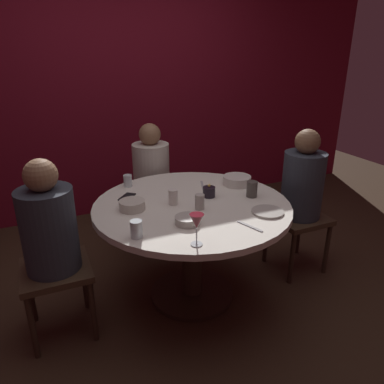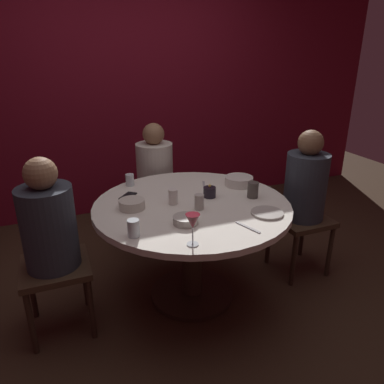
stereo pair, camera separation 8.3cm
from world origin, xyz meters
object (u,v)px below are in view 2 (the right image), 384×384
cell_phone (128,196)px  cup_by_right_diner (199,202)px  dining_table (192,224)px  cup_by_left_diner (173,197)px  cup_near_candle (134,228)px  cup_far_edge (253,190)px  bowl_salad_center (186,220)px  seated_diner_back (155,171)px  seated_diner_right (305,188)px  cup_center_front (130,180)px  candle_holder (210,192)px  dinner_plate (267,213)px  bowl_small_white (132,204)px  bowl_serving_large (239,181)px  seated_diner_left (49,229)px  wine_glass (193,223)px

cell_phone → cup_by_right_diner: size_ratio=1.42×
dining_table → cup_by_left_diner: 0.24m
cup_near_candle → cup_far_edge: cup_far_edge is taller
bowl_salad_center → cup_by_right_diner: (0.16, 0.16, 0.03)m
seated_diner_back → cup_far_edge: 1.04m
cell_phone → cup_far_edge: size_ratio=1.27×
seated_diner_right → cup_center_front: (-1.23, 0.49, 0.06)m
seated_diner_right → bowl_salad_center: seated_diner_right is taller
bowl_salad_center → cup_far_edge: bearing=19.9°
cup_center_front → cup_far_edge: 0.91m
candle_holder → dinner_plate: (0.22, -0.39, -0.03)m
cup_by_right_diner → bowl_small_white: bearing=157.5°
cell_phone → bowl_salad_center: 0.59m
seated_diner_back → cup_by_left_diner: 0.86m
bowl_serving_large → bowl_small_white: (-0.85, -0.13, -0.00)m
candle_holder → bowl_salad_center: (-0.30, -0.33, -0.01)m
bowl_salad_center → cup_near_candle: (-0.32, -0.04, 0.03)m
seated_diner_back → candle_holder: seated_diner_back is taller
bowl_serving_large → cup_by_right_diner: 0.54m
cup_by_right_diner → cup_center_front: cup_by_right_diner is taller
bowl_small_white → cup_near_candle: size_ratio=1.68×
candle_holder → cup_by_right_diner: bearing=-132.1°
seated_diner_left → candle_holder: size_ratio=12.27×
dining_table → cup_near_candle: (-0.47, -0.31, 0.20)m
dinner_plate → cup_far_edge: size_ratio=1.84×
dining_table → cell_phone: 0.49m
cup_near_candle → cup_by_right_diner: (0.47, 0.20, 0.00)m
wine_glass → cup_by_left_diner: bearing=81.6°
wine_glass → bowl_serving_large: (0.66, 0.71, -0.10)m
cup_by_left_diner → cup_center_front: size_ratio=1.16×
seated_diner_right → cup_center_front: 1.32m
seated_diner_right → wine_glass: 1.24m
seated_diner_left → wine_glass: seated_diner_left is taller
cell_phone → bowl_serving_large: (0.83, -0.08, 0.03)m
dining_table → wine_glass: size_ratio=7.45×
cup_by_right_diner → bowl_salad_center: bearing=-133.5°
seated_diner_right → cup_near_candle: size_ratio=11.73×
cup_far_edge → cell_phone: bearing=157.4°
dining_table → cup_far_edge: size_ratio=11.92×
seated_diner_back → cup_far_edge: (0.43, -0.94, 0.10)m
cup_by_left_diner → cell_phone: bearing=136.9°
cup_center_front → seated_diner_left: bearing=-140.6°
bowl_serving_large → cup_by_left_diner: (-0.57, -0.15, 0.02)m
dining_table → candle_holder: (0.15, 0.06, 0.19)m
seated_diner_right → cup_center_front: bearing=-21.6°
dinner_plate → bowl_small_white: bowl_small_white is taller
dining_table → seated_diner_left: bearing=180.0°
cell_phone → bowl_salad_center: (0.22, -0.54, 0.02)m
bowl_salad_center → cup_far_edge: size_ratio=1.36×
cell_phone → bowl_small_white: size_ratio=0.85×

